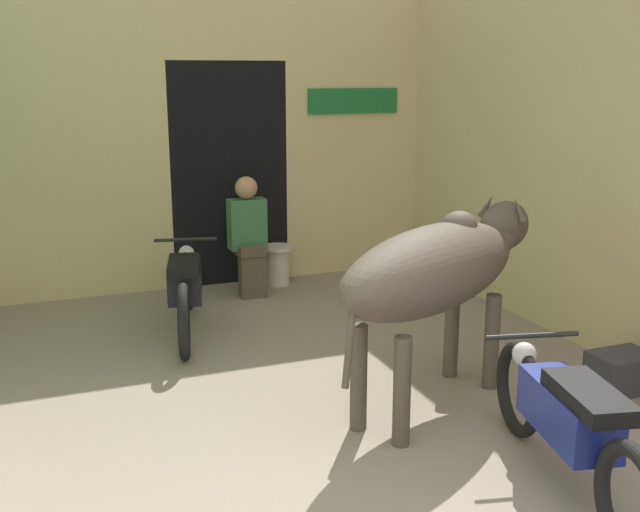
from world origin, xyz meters
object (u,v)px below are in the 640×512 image
Objects in this scene: motorcycle_far at (185,286)px; cow at (441,267)px; crate at (621,372)px; motorcycle_near at (568,420)px; shopkeeper_seated at (248,232)px; plastic_stool at (277,264)px.

cow is at bearing -57.62° from motorcycle_far.
crate is (2.68, -2.41, -0.28)m from motorcycle_far.
shopkeeper_seated reaches higher than motorcycle_near.
cow reaches higher than plastic_stool.
motorcycle_far is at bearing -136.98° from plastic_stool.
plastic_stool is at bearing 43.02° from motorcycle_far.
motorcycle_near reaches higher than plastic_stool.
motorcycle_far is 1.27m from shopkeeper_seated.
motorcycle_near is 4.49m from plastic_stool.
cow is 2.54m from motorcycle_far.
crate is at bearing -67.80° from plastic_stool.
motorcycle_near is 1.60m from crate.
crate is at bearing -13.15° from cow.
cow is at bearing 166.85° from crate.
motorcycle_near is (0.08, -1.25, -0.56)m from cow.
shopkeeper_seated is at bearing -148.68° from plastic_stool.
plastic_stool reaches higher than crate.
cow is 1.13× the size of motorcycle_far.
cow reaches higher than motorcycle_near.
plastic_stool is (0.38, 0.23, -0.43)m from shopkeeper_seated.
cow is 4.87× the size of crate.
shopkeeper_seated is (0.84, 0.91, 0.24)m from motorcycle_far.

